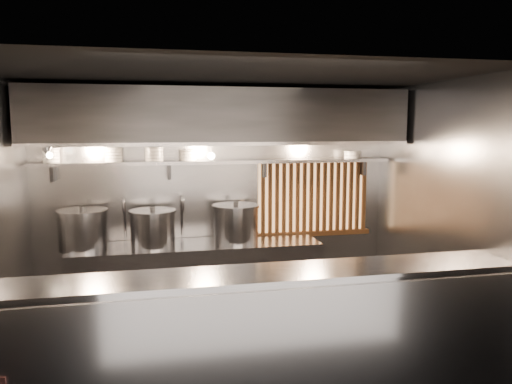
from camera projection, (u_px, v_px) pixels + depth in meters
name	position (u px, v px, depth m)	size (l,w,h in m)	color
floor	(238.00, 353.00, 5.14)	(4.50, 4.50, 0.00)	black
ceiling	(236.00, 75.00, 4.77)	(4.50, 4.50, 0.00)	black
wall_back	(217.00, 198.00, 6.41)	(4.50, 4.50, 0.00)	gray
wall_right	(440.00, 211.00, 5.43)	(3.00, 3.00, 0.00)	gray
serving_counter	(258.00, 339.00, 4.14)	(4.50, 0.56, 1.13)	#97979C
cooking_bench	(197.00, 280.00, 6.11)	(3.00, 0.70, 0.90)	#97979C
bowl_shelf	(218.00, 162.00, 6.17)	(4.40, 0.34, 0.04)	#97979C
exhaust_hood	(220.00, 117.00, 5.89)	(4.40, 0.81, 0.65)	#2D2D30
wood_screen	(314.00, 197.00, 6.64)	(1.56, 0.09, 1.04)	#FFBA72
faucet_left	(124.00, 210.00, 6.05)	(0.04, 0.30, 0.50)	silver
faucet_right	(182.00, 208.00, 6.20)	(0.04, 0.30, 0.50)	silver
heat_lamp	(47.00, 150.00, 5.29)	(0.25, 0.35, 0.20)	#97979C
pendant_bulb	(211.00, 156.00, 6.02)	(0.09, 0.09, 0.19)	#2D2D30
stock_pot_left	(83.00, 229.00, 5.77)	(0.60, 0.60, 0.50)	#97979C
stock_pot_mid	(153.00, 228.00, 5.90)	(0.69, 0.69, 0.48)	#97979C
stock_pot_right	(236.00, 223.00, 6.15)	(0.63, 0.63, 0.50)	#97979C
bowl_stack_0	(51.00, 155.00, 5.75)	(0.20, 0.20, 0.17)	white
bowl_stack_1	(113.00, 154.00, 5.90)	(0.22, 0.22, 0.17)	white
bowl_stack_2	(154.00, 154.00, 6.00)	(0.23, 0.23, 0.17)	white
bowl_stack_3	(188.00, 155.00, 6.08)	(0.21, 0.21, 0.13)	white
bowl_stack_4	(352.00, 155.00, 6.54)	(0.23, 0.23, 0.09)	white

